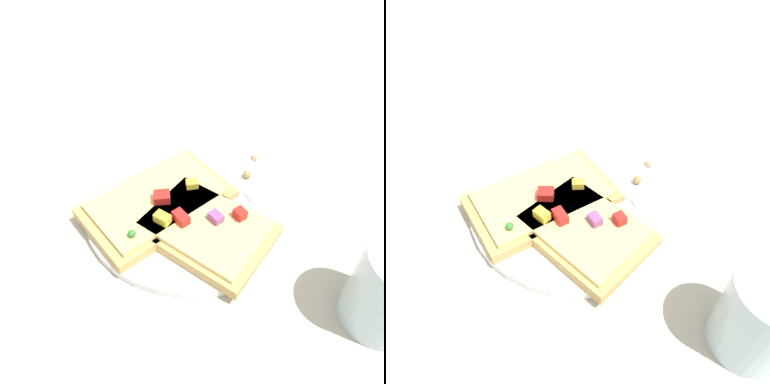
# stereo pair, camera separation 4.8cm
# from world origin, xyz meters

# --- Properties ---
(ground_plane) EXTENTS (4.00, 4.00, 0.00)m
(ground_plane) POSITION_xyz_m (0.00, 0.00, 0.00)
(ground_plane) COLOR #BCB29E
(plate) EXTENTS (0.28, 0.28, 0.01)m
(plate) POSITION_xyz_m (0.00, 0.00, 0.01)
(plate) COLOR white
(plate) RESTS_ON ground
(fork) EXTENTS (0.18, 0.17, 0.01)m
(fork) POSITION_xyz_m (0.03, 0.02, 0.01)
(fork) COLOR silver
(fork) RESTS_ON plate
(knife) EXTENTS (0.18, 0.15, 0.01)m
(knife) POSITION_xyz_m (0.02, -0.06, 0.01)
(knife) COLOR silver
(knife) RESTS_ON plate
(pizza_slice_main) EXTENTS (0.21, 0.17, 0.03)m
(pizza_slice_main) POSITION_xyz_m (-0.03, 0.03, 0.02)
(pizza_slice_main) COLOR tan
(pizza_slice_main) RESTS_ON plate
(pizza_slice_corner) EXTENTS (0.13, 0.17, 0.03)m
(pizza_slice_corner) POSITION_xyz_m (-0.05, -0.04, 0.02)
(pizza_slice_corner) COLOR tan
(pizza_slice_corner) RESTS_ON plate
(crumb_scatter) EXTENTS (0.11, 0.06, 0.01)m
(crumb_scatter) POSITION_xyz_m (0.07, -0.04, 0.02)
(crumb_scatter) COLOR #D88752
(crumb_scatter) RESTS_ON plate
(drinking_glass) EXTENTS (0.08, 0.08, 0.10)m
(drinking_glass) POSITION_xyz_m (-0.06, -0.24, 0.05)
(drinking_glass) COLOR silver
(drinking_glass) RESTS_ON ground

